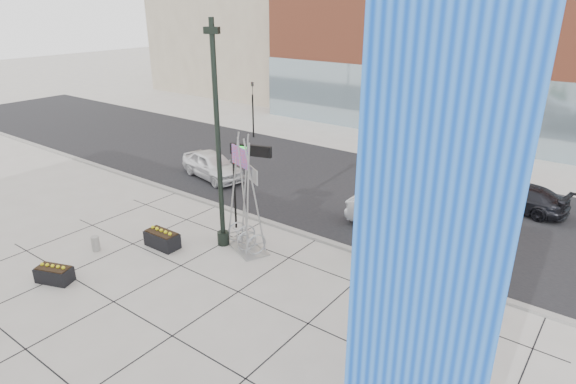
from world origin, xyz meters
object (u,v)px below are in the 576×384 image
Objects in this scene: car_white_west at (213,165)px; car_silver_mid at (405,215)px; lamp_post at (219,161)px; concrete_bollard at (96,243)px; overhead_street_sign at (245,159)px; blue_pylon at (428,281)px; public_art_sculpture at (246,220)px.

car_white_west is 0.89× the size of car_silver_mid.
car_white_west is at bearing 138.01° from lamp_post.
concrete_bollard is (-3.81, -3.53, -3.38)m from lamp_post.
car_silver_mid is at bearing -77.49° from car_white_west.
car_white_west is at bearing 88.36° from car_silver_mid.
overhead_street_sign is 7.86m from car_white_west.
car_silver_mid is (-4.87, 10.67, -3.86)m from blue_pylon.
car_silver_mid is (9.40, 9.16, 0.52)m from concrete_bollard.
car_white_west is (-6.18, 5.56, -2.93)m from lamp_post.
public_art_sculpture is (-9.45, 5.39, -3.42)m from blue_pylon.
blue_pylon is at bearing -47.78° from overhead_street_sign.
car_white_west is (-6.19, 4.06, -2.64)m from overhead_street_sign.
blue_pylon reaches higher than public_art_sculpture.
blue_pylon is 1.08× the size of lamp_post.
car_silver_mid is (5.57, 4.12, -2.57)m from overhead_street_sign.
lamp_post is at bearing 133.24° from car_silver_mid.
public_art_sculpture reaches higher than car_white_west.
public_art_sculpture is 7.76× the size of concrete_bollard.
car_white_west is at bearing 166.99° from public_art_sculpture.
car_silver_mid is at bearing 72.10° from public_art_sculpture.
blue_pylon is at bearing -157.42° from car_silver_mid.
blue_pylon is 11.40m from public_art_sculpture.
overhead_street_sign is (0.01, 1.50, -0.29)m from lamp_post.
blue_pylon is 15.56× the size of concrete_bollard.
public_art_sculpture is 2.63m from overhead_street_sign.
concrete_bollard is at bearing -142.93° from overhead_street_sign.
concrete_bollard is 0.14× the size of car_white_west.
concrete_bollard is at bearing -137.18° from lamp_post.
public_art_sculpture is (1.01, 0.34, -2.43)m from lamp_post.
car_white_west reaches higher than concrete_bollard.
blue_pylon is 12.40m from overhead_street_sign.
overhead_street_sign is at bearing 52.75° from concrete_bollard.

